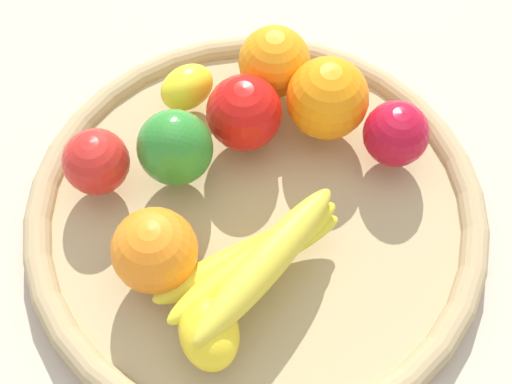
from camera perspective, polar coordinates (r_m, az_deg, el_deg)
ground_plane at (r=0.71m, az=-0.00°, el=-2.27°), size 2.40×2.40×0.00m
basket at (r=0.70m, az=-0.00°, el=-1.62°), size 0.46×0.46×0.03m
orange_0 at (r=0.62m, az=-8.34°, el=-4.79°), size 0.11×0.11×0.08m
orange_2 at (r=0.71m, az=5.90°, el=7.69°), size 0.10×0.10×0.08m
banana_bunch at (r=0.62m, az=0.02°, el=-5.67°), size 0.14×0.19×0.06m
apple_2 at (r=0.69m, az=-0.98°, el=6.54°), size 0.11×0.11×0.08m
lemon_0 at (r=0.60m, az=-3.90°, el=-11.37°), size 0.07×0.05×0.05m
apple_0 at (r=0.68m, az=-13.02°, el=2.44°), size 0.08×0.08×0.07m
bell_pepper at (r=0.67m, az=-6.67°, el=3.61°), size 0.08×0.08×0.08m
lemon_1 at (r=0.74m, az=-5.70°, el=8.57°), size 0.07×0.07×0.04m
apple_1 at (r=0.70m, az=11.45°, el=4.72°), size 0.08×0.08×0.07m
orange_1 at (r=0.74m, az=1.52°, el=10.65°), size 0.10×0.10×0.08m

